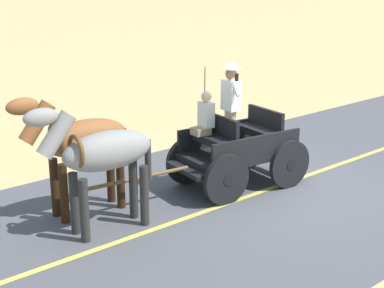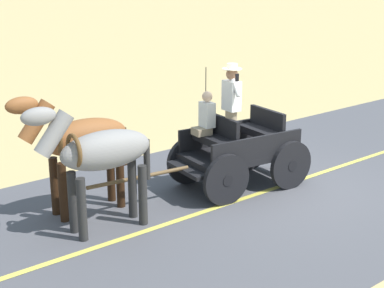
{
  "view_description": "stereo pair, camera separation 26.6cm",
  "coord_description": "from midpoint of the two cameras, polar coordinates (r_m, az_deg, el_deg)",
  "views": [
    {
      "loc": [
        -7.07,
        8.33,
        4.15
      ],
      "look_at": [
        0.56,
        1.81,
        1.1
      ],
      "focal_mm": 54.09,
      "sensor_mm": 36.0,
      "label": 1
    },
    {
      "loc": [
        -7.24,
        8.13,
        4.15
      ],
      "look_at": [
        0.56,
        1.81,
        1.1
      ],
      "focal_mm": 54.09,
      "sensor_mm": 36.0,
      "label": 2
    }
  ],
  "objects": [
    {
      "name": "road_surface",
      "position": [
        11.66,
        9.36,
        -4.16
      ],
      "size": [
        6.75,
        160.0,
        0.01
      ],
      "primitive_type": "cube",
      "color": "#4C4C51",
      "rests_on": "ground"
    },
    {
      "name": "road_centre_stripe",
      "position": [
        11.66,
        9.36,
        -4.13
      ],
      "size": [
        0.12,
        160.0,
        0.0
      ],
      "primitive_type": "cube",
      "color": "#DBCC4C",
      "rests_on": "road_surface"
    },
    {
      "name": "horse_near_side",
      "position": [
        9.31,
        -8.27,
        -0.96
      ],
      "size": [
        0.7,
        2.14,
        2.21
      ],
      "color": "gray",
      "rests_on": "ground"
    },
    {
      "name": "horse_drawn_carriage",
      "position": [
        11.29,
        5.06,
        -0.34
      ],
      "size": [
        1.69,
        4.51,
        2.5
      ],
      "color": "black",
      "rests_on": "ground"
    },
    {
      "name": "horse_off_side",
      "position": [
        10.08,
        -10.29,
        0.33
      ],
      "size": [
        0.66,
        2.13,
        2.21
      ],
      "color": "brown",
      "rests_on": "ground"
    },
    {
      "name": "ground_plane",
      "position": [
        11.67,
        9.36,
        -4.17
      ],
      "size": [
        200.0,
        200.0,
        0.0
      ],
      "primitive_type": "plane",
      "color": "tan"
    }
  ]
}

